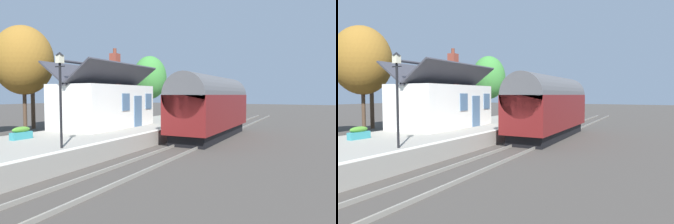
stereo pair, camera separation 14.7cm
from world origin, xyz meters
The scene contains 17 objects.
ground_plane centered at (0.00, 0.00, 0.00)m, with size 160.00×160.00×0.00m, color #423D38.
platform centered at (0.00, 4.10, 0.42)m, with size 32.00×6.21×0.84m, color gray.
platform_edge_coping centered at (0.00, 1.18, 0.85)m, with size 32.00×0.36×0.02m, color beige.
rail_near centered at (0.00, -1.62, 0.07)m, with size 52.00×0.08×0.14m, color gray.
rail_far centered at (0.00, -0.18, 0.07)m, with size 52.00×0.08×0.14m, color gray.
train centered at (3.00, -0.90, 2.22)m, with size 10.04×2.73×4.32m.
station_building centered at (-0.97, 5.29, 2.37)m, with size 7.17×3.94×5.41m.
bench_mid_platform centered at (6.42, 3.07, 1.32)m, with size 1.41×0.45×0.88m.
planter_edge_far centered at (-7.20, 5.32, 1.14)m, with size 1.05×0.32×0.62m.
planter_edge_near centered at (6.68, 4.28, 1.12)m, with size 0.72×0.32×0.58m.
planter_bench_right centered at (3.70, 2.02, 1.26)m, with size 0.54×0.54×0.80m.
planter_corner_building centered at (9.59, 6.25, 1.23)m, with size 0.46×0.46×0.79m.
lamp_post_platform centered at (-7.98, 1.76, 3.53)m, with size 0.32×0.50×3.88m.
tree_far_left centered at (-2.56, 11.27, 5.45)m, with size 3.97×4.31×7.91m.
tree_mid_background centered at (0.97, 14.93, 5.38)m, with size 2.94×2.64×7.10m.
tree_far_right centered at (12.69, 9.85, 4.97)m, with size 4.13×3.79×7.47m.
tree_distant centered at (12.54, 13.59, 4.39)m, with size 4.49×4.67×6.84m.
Camera 1 is at (-16.41, -7.43, 3.01)m, focal length 31.02 mm.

